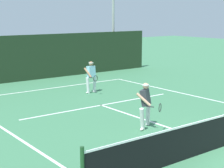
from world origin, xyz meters
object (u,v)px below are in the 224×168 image
object	(u,v)px
tennis_ball	(140,145)
light_pole	(113,10)
player_far	(91,76)
tennis_ball_extra	(130,150)
player_near	(146,103)

from	to	relation	value
tennis_ball	light_pole	distance (m)	16.69
player_far	tennis_ball	xyz separation A→B (m)	(-3.09, -7.16, -0.83)
player_far	tennis_ball_extra	bearing A→B (deg)	54.03
player_far	light_pole	xyz separation A→B (m)	(6.09, 6.16, 3.28)
player_near	tennis_ball	xyz separation A→B (m)	(-1.34, -1.25, -0.83)
light_pole	player_far	bearing A→B (deg)	-134.64
tennis_ball	tennis_ball_extra	world-z (taller)	same
player_near	player_far	bearing A→B (deg)	-137.44
light_pole	tennis_ball_extra	bearing A→B (deg)	-125.74
tennis_ball_extra	player_near	bearing A→B (deg)	36.79
tennis_ball	player_near	bearing A→B (deg)	42.88
player_near	tennis_ball	distance (m)	2.01
tennis_ball	player_far	bearing A→B (deg)	66.67
player_far	light_pole	world-z (taller)	light_pole
tennis_ball_extra	light_pole	size ratio (longest dim) A/B	0.01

